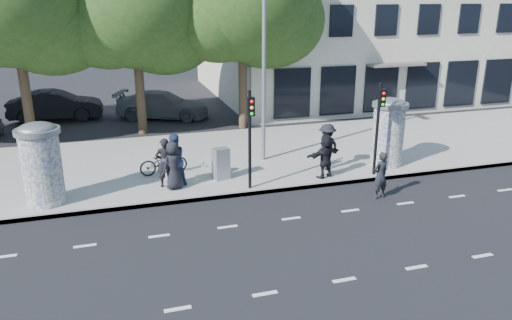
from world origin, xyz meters
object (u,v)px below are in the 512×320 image
object	(u,v)px
traffic_pole_near	(250,130)
ped_f	(326,156)
ad_column_right	(388,130)
car_mid	(56,105)
street_lamp	(265,42)
ped_b	(165,162)
ped_a	(174,165)
man_road	(380,175)
ad_column_left	(41,162)
traffic_pole_far	(379,120)
ped_d	(327,147)
car_right	(162,105)
cabinet_left	(221,164)
cabinet_right	(382,149)
ped_c	(174,160)
bicycle	(163,162)

from	to	relation	value
traffic_pole_near	ped_f	world-z (taller)	traffic_pole_near
ad_column_right	car_mid	size ratio (longest dim) A/B	0.55
street_lamp	ped_b	size ratio (longest dim) A/B	4.61
ped_a	man_road	bearing A→B (deg)	135.72
ad_column_left	traffic_pole_near	distance (m)	6.67
car_mid	traffic_pole_far	bearing A→B (deg)	-134.50
ad_column_right	traffic_pole_near	world-z (taller)	traffic_pole_near
ped_f	ped_d	bearing A→B (deg)	-135.41
traffic_pole_far	car_right	xyz separation A→B (m)	(-6.37, 11.89, -1.50)
traffic_pole_near	cabinet_left	distance (m)	2.07
traffic_pole_far	ped_a	bearing A→B (deg)	173.98
ped_a	cabinet_right	world-z (taller)	ped_a
ped_c	cabinet_right	distance (m)	8.10
ad_column_left	ped_d	bearing A→B (deg)	2.19
ped_c	ped_b	bearing A→B (deg)	-29.89
ped_f	car_mid	distance (m)	16.30
ped_a	ped_b	size ratio (longest dim) A/B	0.97
traffic_pole_near	ped_b	size ratio (longest dim) A/B	1.96
ped_b	ped_f	size ratio (longest dim) A/B	1.08
ped_f	ad_column_right	bearing A→B (deg)	173.79
man_road	cabinet_left	world-z (taller)	man_road
street_lamp	ped_b	xyz separation A→B (m)	(-4.15, -1.78, -3.78)
car_mid	ped_a	bearing A→B (deg)	-156.19
traffic_pole_near	car_right	distance (m)	12.09
street_lamp	ped_d	xyz separation A→B (m)	(1.93, -1.75, -3.76)
traffic_pole_near	car_right	bearing A→B (deg)	97.51
ped_a	ped_c	world-z (taller)	ped_c
traffic_pole_near	man_road	bearing A→B (deg)	-23.08
ped_a	bicycle	size ratio (longest dim) A/B	0.94
ped_f	car_mid	xyz separation A→B (m)	(-10.05, 12.83, -0.16)
ped_d	cabinet_right	bearing A→B (deg)	154.52
ad_column_right	ped_d	bearing A→B (deg)	175.83
ad_column_left	car_mid	world-z (taller)	ad_column_left
ped_c	bicycle	bearing A→B (deg)	-100.35
car_mid	traffic_pole_near	bearing A→B (deg)	-148.26
ped_f	street_lamp	bearing A→B (deg)	-77.52
traffic_pole_near	ped_a	bearing A→B (deg)	162.84
ad_column_right	ped_f	bearing A→B (deg)	-167.91
ad_column_left	cabinet_right	world-z (taller)	ad_column_left
car_mid	ped_b	bearing A→B (deg)	-156.81
ad_column_left	bicycle	size ratio (longest dim) A/B	1.49
ped_d	cabinet_left	distance (m)	4.09
ped_a	ped_b	xyz separation A→B (m)	(-0.26, 0.30, 0.03)
ped_b	ped_f	world-z (taller)	ped_b
traffic_pole_far	ped_f	distance (m)	2.29
ped_a	man_road	xyz separation A→B (m)	(6.50, -2.48, -0.18)
ad_column_left	ped_f	world-z (taller)	ad_column_left
cabinet_right	cabinet_left	bearing A→B (deg)	153.80
traffic_pole_near	ped_d	size ratio (longest dim) A/B	1.92
ad_column_right	cabinet_left	size ratio (longest dim) A/B	2.30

